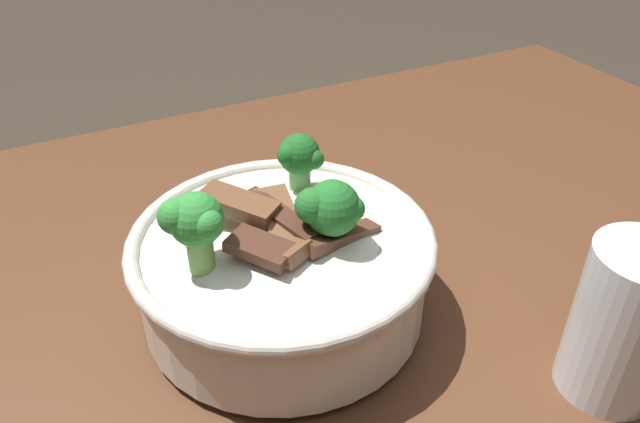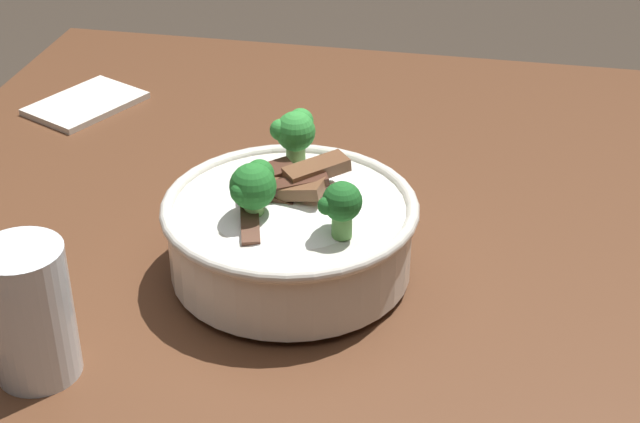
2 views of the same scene
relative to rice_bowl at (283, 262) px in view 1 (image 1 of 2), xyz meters
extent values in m
cube|color=#56331E|center=(-0.04, 0.03, -0.07)|extent=(1.24, 0.89, 0.04)
cube|color=#56331E|center=(-0.58, -0.33, -0.48)|extent=(0.09, 0.09, 0.77)
cylinder|color=silver|center=(0.00, 0.00, -0.05)|extent=(0.12, 0.12, 0.01)
cylinder|color=silver|center=(0.00, 0.00, -0.01)|extent=(0.22, 0.22, 0.07)
torus|color=silver|center=(0.00, 0.00, 0.02)|extent=(0.24, 0.24, 0.01)
ellipsoid|color=white|center=(0.00, 0.00, 0.00)|extent=(0.20, 0.20, 0.06)
cube|color=brown|center=(0.00, 0.00, 0.03)|extent=(0.02, 0.07, 0.03)
cube|color=#563323|center=(-0.04, 0.03, 0.03)|extent=(0.07, 0.04, 0.03)
cube|color=brown|center=(0.03, -0.02, 0.05)|extent=(0.06, 0.06, 0.02)
cube|color=brown|center=(0.00, 0.00, 0.04)|extent=(0.03, 0.07, 0.02)
cube|color=#4C2B1E|center=(0.00, 0.00, 0.04)|extent=(0.04, 0.07, 0.02)
cube|color=brown|center=(0.02, 0.01, 0.03)|extent=(0.06, 0.08, 0.03)
cube|color=#4C2B1E|center=(0.03, 0.03, 0.04)|extent=(0.05, 0.05, 0.01)
cylinder|color=#5B9947|center=(-0.04, -0.06, 0.04)|extent=(0.02, 0.02, 0.02)
sphere|color=#1E6023|center=(-0.04, -0.06, 0.06)|extent=(0.03, 0.03, 0.03)
sphere|color=#1E6023|center=(-0.03, -0.05, 0.06)|extent=(0.02, 0.02, 0.02)
sphere|color=#1E6023|center=(-0.05, -0.04, 0.06)|extent=(0.02, 0.02, 0.02)
cylinder|color=#7AB256|center=(0.06, 0.01, 0.04)|extent=(0.02, 0.02, 0.03)
sphere|color=green|center=(0.06, 0.01, 0.07)|extent=(0.04, 0.04, 0.04)
sphere|color=green|center=(0.08, 0.01, 0.07)|extent=(0.02, 0.02, 0.02)
sphere|color=green|center=(0.06, 0.02, 0.07)|extent=(0.02, 0.02, 0.02)
cylinder|color=#7AB256|center=(-0.03, 0.03, 0.03)|extent=(0.02, 0.02, 0.02)
sphere|color=#237028|center=(-0.03, 0.03, 0.06)|extent=(0.04, 0.04, 0.04)
sphere|color=#237028|center=(-0.02, 0.02, 0.06)|extent=(0.03, 0.03, 0.03)
sphere|color=#237028|center=(-0.04, 0.04, 0.06)|extent=(0.02, 0.02, 0.02)
cylinder|color=white|center=(-0.18, 0.17, -0.05)|extent=(0.07, 0.07, 0.00)
cylinder|color=white|center=(-0.18, 0.17, 0.01)|extent=(0.07, 0.07, 0.12)
cylinder|color=silver|center=(-0.18, 0.17, -0.01)|extent=(0.06, 0.06, 0.08)
camera|label=1|loc=(0.14, 0.35, 0.30)|focal=34.31mm
camera|label=2|loc=(-0.75, -0.18, 0.48)|focal=55.10mm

